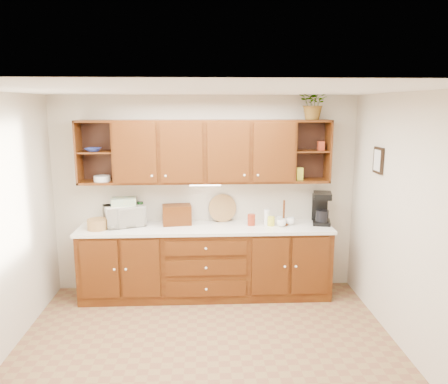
{
  "coord_description": "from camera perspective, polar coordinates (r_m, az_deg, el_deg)",
  "views": [
    {
      "loc": [
        -0.02,
        -3.97,
        2.46
      ],
      "look_at": [
        0.22,
        1.15,
        1.45
      ],
      "focal_mm": 35.0,
      "sensor_mm": 36.0,
      "label": 1
    }
  ],
  "objects": [
    {
      "name": "right_wall",
      "position": [
        4.6,
        23.49,
        -4.38
      ],
      "size": [
        0.0,
        3.5,
        3.5
      ],
      "primitive_type": "plane",
      "rotation": [
        1.57,
        0.0,
        -1.57
      ],
      "color": "beige",
      "rests_on": "floor"
    },
    {
      "name": "floor",
      "position": [
        4.67,
        -2.2,
        -20.62
      ],
      "size": [
        4.0,
        4.0,
        0.0
      ],
      "primitive_type": "plane",
      "color": "olive",
      "rests_on": "ground"
    },
    {
      "name": "woven_tray",
      "position": [
        5.86,
        -0.2,
        -3.76
      ],
      "size": [
        0.38,
        0.15,
        0.37
      ],
      "primitive_type": "cylinder",
      "rotation": [
        1.36,
        0.0,
        0.15
      ],
      "color": "#A27D43",
      "rests_on": "countertop"
    },
    {
      "name": "undercabinet_light",
      "position": [
        5.59,
        -2.47,
        0.96
      ],
      "size": [
        0.4,
        0.05,
        0.02
      ],
      "primitive_type": "cube",
      "color": "white",
      "rests_on": "upper_cabinets"
    },
    {
      "name": "canister_red",
      "position": [
        5.67,
        3.59,
        -3.65
      ],
      "size": [
        0.11,
        0.11,
        0.15
      ],
      "primitive_type": "cylinder",
      "rotation": [
        0.0,
        0.0,
        0.14
      ],
      "color": "maroon",
      "rests_on": "countertop"
    },
    {
      "name": "canister_white",
      "position": [
        5.71,
        5.61,
        -3.29
      ],
      "size": [
        0.09,
        0.09,
        0.2
      ],
      "primitive_type": "cylinder",
      "rotation": [
        0.0,
        0.0,
        0.29
      ],
      "color": "white",
      "rests_on": "countertop"
    },
    {
      "name": "upper_cabinets",
      "position": [
        5.59,
        -2.41,
        5.33
      ],
      "size": [
        3.2,
        0.33,
        0.8
      ],
      "color": "#391406",
      "rests_on": "back_wall"
    },
    {
      "name": "pantry_box_yellow",
      "position": [
        5.72,
        9.77,
        2.36
      ],
      "size": [
        0.11,
        0.09,
        0.16
      ],
      "primitive_type": "cube",
      "rotation": [
        0.0,
        0.0,
        0.27
      ],
      "color": "gold",
      "rests_on": "upper_cabinets"
    },
    {
      "name": "countertop",
      "position": [
        5.63,
        -2.42,
        -4.73
      ],
      "size": [
        3.24,
        0.64,
        0.04
      ],
      "primitive_type": "cube",
      "color": "white",
      "rests_on": "base_cabinets"
    },
    {
      "name": "wicker_basket",
      "position": [
        5.7,
        -16.2,
        -4.07
      ],
      "size": [
        0.26,
        0.26,
        0.13
      ],
      "primitive_type": "cylinder",
      "rotation": [
        0.0,
        0.0,
        -0.02
      ],
      "color": "#A27D43",
      "rests_on": "countertop"
    },
    {
      "name": "plate_stack",
      "position": [
        5.76,
        -15.64,
        1.72
      ],
      "size": [
        0.27,
        0.27,
        0.07
      ],
      "primitive_type": "cylinder",
      "rotation": [
        0.0,
        0.0,
        -0.39
      ],
      "color": "white",
      "rests_on": "upper_cabinets"
    },
    {
      "name": "potted_plant",
      "position": [
        5.67,
        11.7,
        11.3
      ],
      "size": [
        0.45,
        0.42,
        0.41
      ],
      "primitive_type": "imported",
      "rotation": [
        0.0,
        0.0,
        -0.33
      ],
      "color": "#999999",
      "rests_on": "upper_cabinets"
    },
    {
      "name": "microwave",
      "position": [
        5.77,
        -12.87,
        -3.0
      ],
      "size": [
        0.58,
        0.5,
        0.27
      ],
      "primitive_type": "imported",
      "rotation": [
        0.0,
        0.0,
        0.4
      ],
      "color": "beige",
      "rests_on": "countertop"
    },
    {
      "name": "framed_picture",
      "position": [
        5.3,
        19.52,
        3.92
      ],
      "size": [
        0.03,
        0.24,
        0.3
      ],
      "primitive_type": "cube",
      "color": "black",
      "rests_on": "right_wall"
    },
    {
      "name": "coffee_maker",
      "position": [
        5.86,
        12.6,
        -2.11
      ],
      "size": [
        0.28,
        0.33,
        0.42
      ],
      "rotation": [
        0.0,
        0.0,
        -0.22
      ],
      "color": "black",
      "rests_on": "countertop"
    },
    {
      "name": "pantry_box_red",
      "position": [
        5.75,
        12.56,
        5.91
      ],
      "size": [
        0.08,
        0.07,
        0.12
      ],
      "primitive_type": "cube",
      "rotation": [
        0.0,
        0.0,
        0.0
      ],
      "color": "maroon",
      "rests_on": "upper_cabinets"
    },
    {
      "name": "base_cabinets",
      "position": [
        5.78,
        -2.38,
        -9.18
      ],
      "size": [
        3.2,
        0.6,
        0.9
      ],
      "primitive_type": "cube",
      "color": "#391406",
      "rests_on": "floor"
    },
    {
      "name": "canister_yellow",
      "position": [
        5.67,
        6.16,
        -3.82
      ],
      "size": [
        0.11,
        0.11,
        0.12
      ],
      "primitive_type": "cylinder",
      "rotation": [
        0.0,
        0.0,
        -0.26
      ],
      "color": "gold",
      "rests_on": "countertop"
    },
    {
      "name": "wine_bottle",
      "position": [
        5.78,
        -10.83,
        -2.72
      ],
      "size": [
        0.07,
        0.07,
        0.3
      ],
      "primitive_type": "cylinder",
      "rotation": [
        0.0,
        0.0,
        -0.0
      ],
      "color": "black",
      "rests_on": "countertop"
    },
    {
      "name": "back_wall",
      "position": [
        5.84,
        -2.47,
        -0.3
      ],
      "size": [
        4.0,
        0.0,
        4.0
      ],
      "primitive_type": "plane",
      "rotation": [
        1.57,
        0.0,
        0.0
      ],
      "color": "beige",
      "rests_on": "floor"
    },
    {
      "name": "bowl_stack",
      "position": [
        5.72,
        -16.71,
        5.31
      ],
      "size": [
        0.23,
        0.23,
        0.05
      ],
      "primitive_type": "imported",
      "rotation": [
        0.0,
        0.0,
        -0.24
      ],
      "color": "navy",
      "rests_on": "upper_cabinets"
    },
    {
      "name": "towel_stack",
      "position": [
        5.73,
        -12.95,
        -1.23
      ],
      "size": [
        0.34,
        0.27,
        0.09
      ],
      "primitive_type": "cube",
      "rotation": [
        0.0,
        0.0,
        0.14
      ],
      "color": "#D2BF63",
      "rests_on": "microwave"
    },
    {
      "name": "bread_box",
      "position": [
        5.72,
        -6.18,
        -2.96
      ],
      "size": [
        0.39,
        0.27,
        0.26
      ],
      "primitive_type": "cube",
      "rotation": [
        0.0,
        0.0,
        0.12
      ],
      "color": "#391406",
      "rests_on": "countertop"
    },
    {
      "name": "mug_tree",
      "position": [
        5.74,
        7.79,
        -3.77
      ],
      "size": [
        0.26,
        0.28,
        0.33
      ],
      "rotation": [
        0.0,
        0.0,
        0.02
      ],
      "color": "#391406",
      "rests_on": "countertop"
    },
    {
      "name": "ceiling",
      "position": [
        3.97,
        -2.49,
        13.17
      ],
      "size": [
        4.0,
        4.0,
        0.0
      ],
      "primitive_type": "plane",
      "rotation": [
        3.14,
        0.0,
        0.0
      ],
      "color": "white",
      "rests_on": "back_wall"
    }
  ]
}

